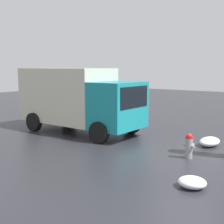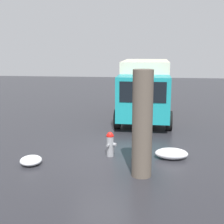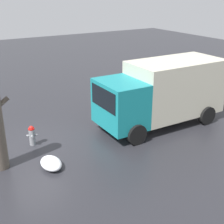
# 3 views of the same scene
# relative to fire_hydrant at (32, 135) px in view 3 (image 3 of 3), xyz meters

# --- Properties ---
(ground_plane) EXTENTS (60.00, 60.00, 0.00)m
(ground_plane) POSITION_rel_fire_hydrant_xyz_m (0.00, 0.00, -0.45)
(ground_plane) COLOR #28282D
(fire_hydrant) EXTENTS (0.46, 0.36, 0.87)m
(fire_hydrant) POSITION_rel_fire_hydrant_xyz_m (0.00, 0.00, 0.00)
(fire_hydrant) COLOR gray
(fire_hydrant) RESTS_ON ground_plane
(delivery_truck) EXTENTS (6.25, 2.70, 3.05)m
(delivery_truck) POSITION_rel_fire_hydrant_xyz_m (6.13, -1.05, 1.21)
(delivery_truck) COLOR teal
(delivery_truck) RESTS_ON ground_plane
(snow_pile_by_hydrant) EXTENTS (0.73, 1.11, 0.35)m
(snow_pile_by_hydrant) POSITION_rel_fire_hydrant_xyz_m (0.02, -2.11, -0.27)
(snow_pile_by_hydrant) COLOR white
(snow_pile_by_hydrant) RESTS_ON ground_plane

